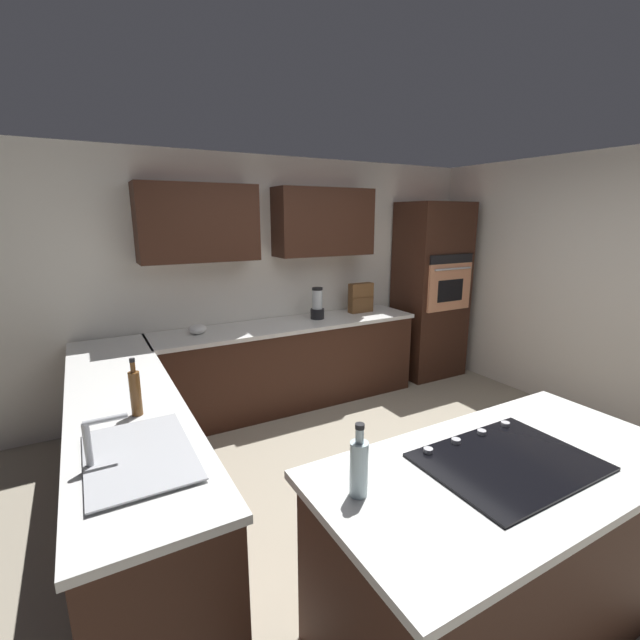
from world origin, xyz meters
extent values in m
plane|color=#9E937F|center=(0.00, 0.00, 0.00)|extent=(14.00, 14.00, 0.00)
cube|color=white|center=(0.00, -2.10, 1.30)|extent=(6.00, 0.10, 2.60)
cube|color=#381E14|center=(-0.40, -1.88, 1.93)|extent=(1.10, 0.34, 0.71)
cube|color=#381E14|center=(0.95, -1.88, 1.93)|extent=(1.10, 0.34, 0.71)
cube|color=white|center=(-2.45, -0.30, 1.30)|extent=(0.10, 4.00, 2.60)
cube|color=#381E14|center=(0.10, -1.72, 0.43)|extent=(2.80, 0.60, 0.86)
cube|color=silver|center=(0.10, -1.72, 0.88)|extent=(2.84, 0.64, 0.04)
cube|color=#381E14|center=(1.82, -0.55, 0.43)|extent=(0.60, 2.90, 0.86)
cube|color=silver|center=(1.82, -0.55, 0.88)|extent=(0.64, 2.94, 0.04)
cube|color=#381E14|center=(0.37, 1.16, 0.43)|extent=(1.74, 0.81, 0.86)
cube|color=silver|center=(0.37, 1.16, 0.88)|extent=(1.82, 0.89, 0.04)
cube|color=#381E14|center=(-1.85, -1.72, 1.08)|extent=(0.80, 0.60, 2.16)
cube|color=tan|center=(-1.85, -1.41, 1.17)|extent=(0.66, 0.03, 0.56)
cube|color=black|center=(-1.85, -1.39, 1.13)|extent=(0.40, 0.01, 0.26)
cube|color=black|center=(-1.85, -1.41, 1.50)|extent=(0.66, 0.02, 0.11)
cylinder|color=silver|center=(-1.85, -1.37, 1.39)|extent=(0.56, 0.02, 0.02)
cube|color=#515456|center=(1.82, 0.12, 0.91)|extent=(0.40, 0.30, 0.02)
cube|color=#515456|center=(1.82, 0.46, 0.91)|extent=(0.40, 0.30, 0.02)
cube|color=#B7BABF|center=(1.82, 0.29, 0.92)|extent=(0.46, 0.70, 0.01)
cylinder|color=#B7BABF|center=(2.02, 0.29, 1.01)|extent=(0.03, 0.03, 0.22)
cylinder|color=#B7BABF|center=(1.94, 0.29, 1.12)|extent=(0.18, 0.02, 0.02)
cube|color=black|center=(0.37, 1.16, 0.91)|extent=(0.76, 0.56, 0.01)
cylinder|color=#B2B2B7|center=(0.10, 0.93, 0.92)|extent=(0.04, 0.04, 0.02)
cylinder|color=#B2B2B7|center=(0.28, 0.93, 0.92)|extent=(0.04, 0.04, 0.02)
cylinder|color=#B2B2B7|center=(0.46, 0.93, 0.92)|extent=(0.04, 0.04, 0.02)
cylinder|color=#B2B2B7|center=(0.64, 0.93, 0.92)|extent=(0.04, 0.04, 0.02)
cylinder|color=black|center=(-0.25, -1.76, 0.96)|extent=(0.15, 0.15, 0.11)
cylinder|color=silver|center=(-0.25, -1.76, 1.11)|extent=(0.11, 0.11, 0.21)
cylinder|color=black|center=(-0.25, -1.76, 1.23)|extent=(0.12, 0.12, 0.03)
ellipsoid|color=white|center=(1.05, -1.76, 0.95)|extent=(0.17, 0.17, 0.09)
cube|color=brown|center=(-0.85, -1.80, 1.07)|extent=(0.29, 0.10, 0.34)
cube|color=brown|center=(-0.85, -1.75, 1.07)|extent=(0.28, 0.02, 0.02)
cylinder|color=brown|center=(1.77, -0.19, 1.03)|extent=(0.06, 0.06, 0.25)
cylinder|color=brown|center=(1.77, -0.19, 1.18)|extent=(0.03, 0.03, 0.06)
cylinder|color=black|center=(1.77, -0.19, 1.22)|extent=(0.03, 0.03, 0.02)
cylinder|color=silver|center=(1.09, 1.01, 1.02)|extent=(0.07, 0.07, 0.23)
cylinder|color=silver|center=(1.09, 1.01, 1.16)|extent=(0.03, 0.03, 0.06)
cylinder|color=black|center=(1.09, 1.01, 1.20)|extent=(0.04, 0.04, 0.02)
camera|label=1|loc=(1.96, 2.27, 1.99)|focal=24.22mm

